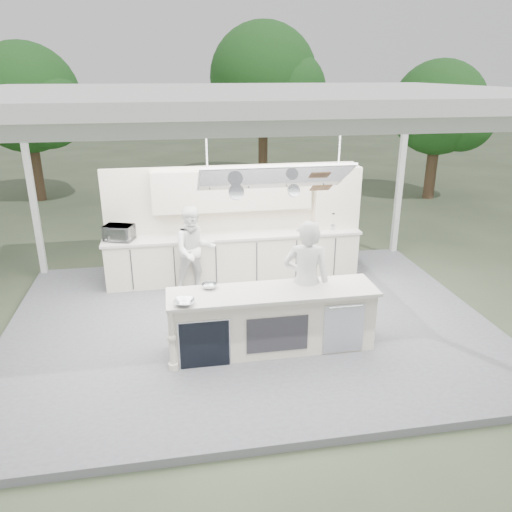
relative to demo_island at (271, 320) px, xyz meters
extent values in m
plane|color=#4C583C|center=(-0.18, 0.91, -0.60)|extent=(90.00, 90.00, 0.00)
cube|color=slate|center=(-0.18, 0.91, -0.54)|extent=(8.00, 6.00, 0.12)
cube|color=white|center=(3.72, 3.81, 1.25)|extent=(0.12, 0.12, 3.70)
cube|color=white|center=(-4.08, 3.81, 1.25)|extent=(0.12, 0.12, 3.70)
cube|color=white|center=(-0.18, 0.91, 3.18)|extent=(8.20, 6.20, 0.16)
cube|color=white|center=(-0.18, -1.99, 3.02)|extent=(8.00, 0.12, 0.16)
cube|color=white|center=(-0.18, 3.81, 3.02)|extent=(8.00, 0.12, 0.16)
cube|color=white|center=(3.72, 0.91, 3.02)|extent=(0.12, 6.00, 0.16)
cube|color=white|center=(0.02, 0.01, 2.15)|extent=(2.00, 0.71, 0.43)
cube|color=white|center=(0.02, 0.01, 2.15)|extent=(2.06, 0.76, 0.46)
cylinder|color=white|center=(-0.88, 0.01, 2.63)|extent=(0.02, 0.02, 0.95)
cylinder|color=white|center=(0.92, 0.01, 2.63)|extent=(0.02, 0.02, 0.95)
cylinder|color=silver|center=(-0.48, 0.16, 1.93)|extent=(0.22, 0.14, 0.21)
cylinder|color=silver|center=(0.32, 0.11, 1.93)|extent=(0.18, 0.12, 0.18)
cube|color=olive|center=(0.72, 0.13, 1.95)|extent=(0.28, 0.18, 0.12)
cube|color=white|center=(0.02, 0.01, -0.03)|extent=(3.00, 0.70, 0.90)
cube|color=white|center=(0.02, 0.01, 0.45)|extent=(3.10, 0.78, 0.05)
cylinder|color=white|center=(-1.48, -0.34, -0.02)|extent=(0.11, 0.11, 0.92)
cube|color=black|center=(-1.03, -0.34, -0.12)|extent=(0.70, 0.04, 0.72)
cube|color=silver|center=(-1.03, -0.35, -0.12)|extent=(0.74, 0.03, 0.72)
cube|color=#2F2E33|center=(0.02, -0.35, -0.06)|extent=(0.90, 0.02, 0.55)
cube|color=silver|center=(1.02, -0.35, -0.06)|extent=(0.62, 0.02, 0.78)
cube|color=white|center=(-0.18, 2.81, -0.03)|extent=(5.00, 0.65, 0.90)
cube|color=white|center=(-0.18, 2.81, 0.45)|extent=(5.08, 0.72, 0.05)
cube|color=white|center=(-0.18, 3.11, 0.65)|extent=(5.00, 0.10, 2.25)
cube|color=white|center=(-0.18, 2.98, 1.32)|extent=(3.10, 0.38, 0.80)
cube|color=white|center=(1.92, 2.93, 1.07)|extent=(0.90, 0.45, 1.30)
cube|color=olive|center=(1.92, 2.93, 1.07)|extent=(0.84, 0.40, 0.03)
cylinder|color=silver|center=(1.82, 2.79, 0.53)|extent=(0.20, 0.20, 0.12)
cylinder|color=black|center=(1.82, 2.79, 0.69)|extent=(0.17, 0.17, 0.20)
cylinder|color=black|center=(2.17, 2.79, 0.52)|extent=(0.16, 0.16, 0.10)
cone|color=black|center=(2.17, 2.79, 0.69)|extent=(0.14, 0.14, 0.24)
cylinder|color=#4E3427|center=(-5.68, 10.91, 0.45)|extent=(0.36, 0.36, 2.10)
sphere|color=#205821|center=(-5.68, 10.91, 2.69)|extent=(3.40, 3.40, 3.40)
sphere|color=#205821|center=(-5.00, 10.40, 2.35)|extent=(2.38, 2.38, 2.38)
cylinder|color=#4E3427|center=(2.32, 12.91, 0.63)|extent=(0.36, 0.36, 2.45)
sphere|color=#205821|center=(2.32, 12.91, 3.25)|extent=(4.00, 4.00, 4.00)
sphere|color=#205821|center=(3.12, 12.31, 2.85)|extent=(2.80, 2.80, 2.80)
cylinder|color=#4E3427|center=(7.32, 8.91, 0.37)|extent=(0.36, 0.36, 1.92)
sphere|color=#205821|center=(7.32, 8.91, 2.38)|extent=(3.00, 3.00, 3.00)
sphere|color=#205821|center=(7.92, 8.46, 2.08)|extent=(2.10, 2.10, 2.10)
imported|color=silver|center=(0.58, 0.21, 0.49)|extent=(0.79, 0.61, 1.94)
imported|color=white|center=(-1.00, 2.27, 0.36)|extent=(0.91, 0.76, 1.68)
imported|color=silver|center=(-2.38, 2.78, 0.62)|extent=(0.63, 0.52, 0.30)
imported|color=silver|center=(-1.28, -0.24, 0.51)|extent=(0.35, 0.35, 0.07)
imported|color=#BABDC1|center=(-0.89, 0.26, 0.51)|extent=(0.28, 0.28, 0.07)
camera|label=1|loc=(-1.38, -6.52, 3.51)|focal=35.00mm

